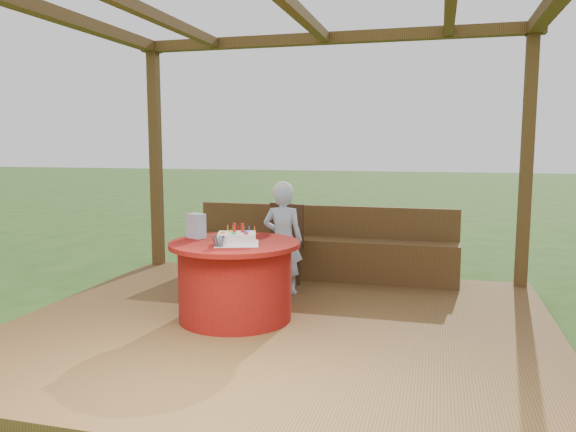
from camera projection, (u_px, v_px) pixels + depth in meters
The scene contains 10 objects.
ground at pixel (280, 337), 4.75m from camera, with size 60.00×60.00×0.00m, color #2D541C.
deck at pixel (280, 330), 4.74m from camera, with size 4.50×4.00×0.12m, color brown.
pergola at pixel (280, 44), 4.44m from camera, with size 4.50×4.00×2.72m.
bench at pixel (322, 254), 6.35m from camera, with size 3.00×0.42×0.80m.
table at pixel (235, 280), 4.81m from camera, with size 1.11×1.11×0.67m.
chair at pixel (281, 241), 5.97m from camera, with size 0.53×0.53×0.87m.
elderly_woman at pixel (283, 236), 5.62m from camera, with size 0.42×0.29×1.14m.
birthday_cake at pixel (237, 238), 4.65m from camera, with size 0.45×0.45×0.17m.
gift_bag at pixel (196, 226), 4.94m from camera, with size 0.15×0.10×0.22m, color #DD8FC2.
drinking_glass at pixel (218, 241), 4.50m from camera, with size 0.10×0.10×0.10m, color silver.
Camera 1 is at (1.25, -4.41, 1.62)m, focal length 35.00 mm.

